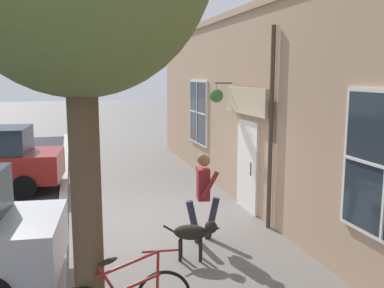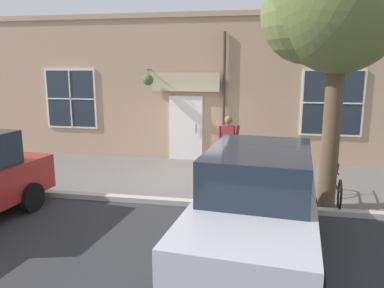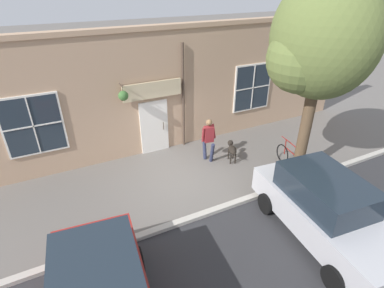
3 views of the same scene
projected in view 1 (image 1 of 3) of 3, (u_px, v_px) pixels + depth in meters
The scene contains 4 objects.
ground_plane at pixel (159, 222), 9.21m from camera, with size 90.00×90.00×0.00m, color #66605B.
storefront_facade at pixel (261, 110), 9.47m from camera, with size 0.95×18.00×4.69m.
pedestrian_walking at pixel (203, 189), 8.03m from camera, with size 0.71×0.60×1.69m.
dog_on_leash at pixel (194, 233), 7.26m from camera, with size 0.94×0.46×0.72m.
Camera 1 is at (1.71, 8.69, 3.13)m, focal length 40.00 mm.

